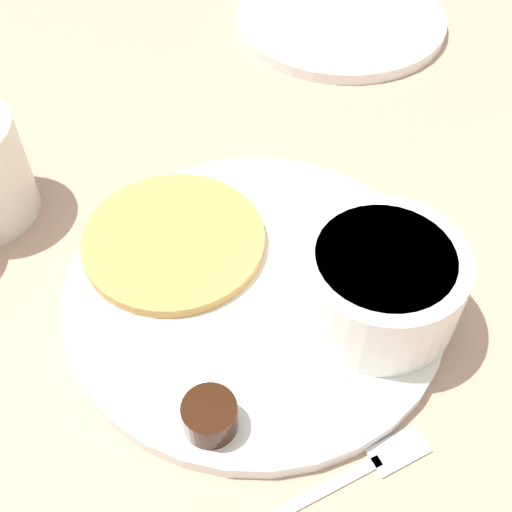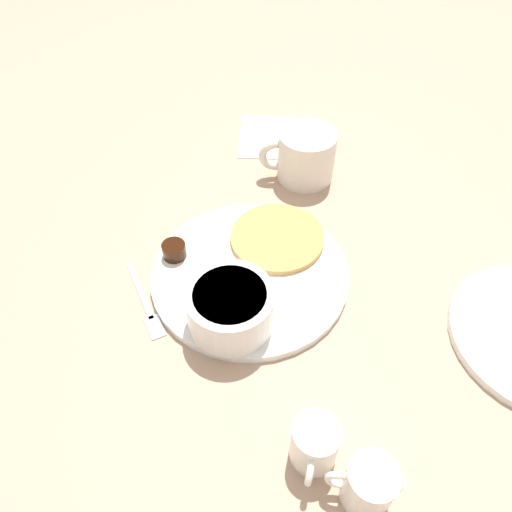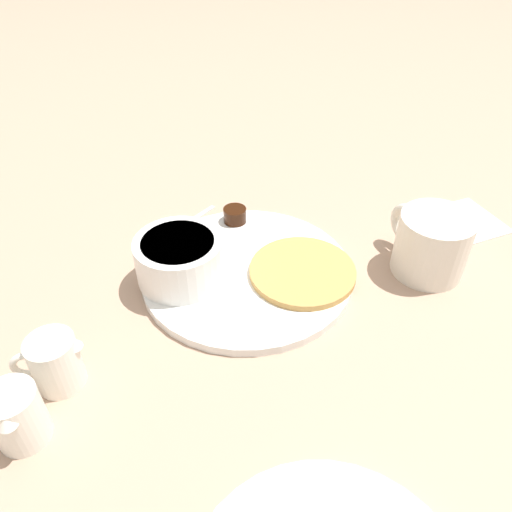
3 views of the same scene
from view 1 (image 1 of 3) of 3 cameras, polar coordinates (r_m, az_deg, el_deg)
ground_plane at (r=0.48m, az=-0.07°, el=-3.42°), size 4.00×4.00×0.00m
plate at (r=0.47m, az=-0.07°, el=-2.98°), size 0.28×0.28×0.01m
pancake_stack at (r=0.50m, az=-7.31°, el=1.39°), size 0.14×0.14×0.01m
bowl at (r=0.44m, az=10.98°, el=-2.21°), size 0.11×0.11×0.06m
syrup_cup at (r=0.40m, az=-4.13°, el=-14.00°), size 0.03×0.03×0.02m
butter_ramekin at (r=0.44m, az=12.52°, el=-5.41°), size 0.05×0.05×0.04m
fork at (r=0.41m, az=8.68°, el=-18.58°), size 0.11×0.11×0.00m
far_plate at (r=0.77m, az=7.50°, el=20.12°), size 0.23×0.23×0.01m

